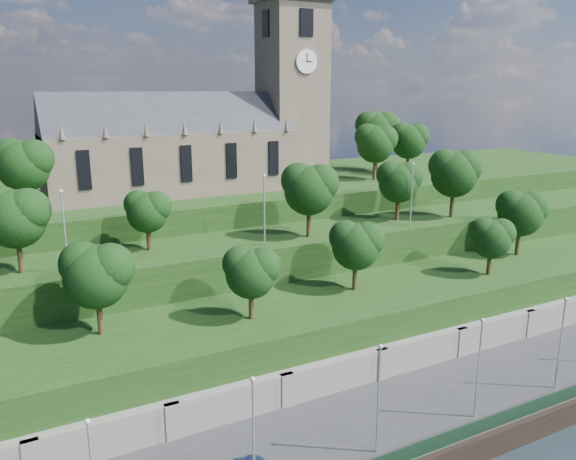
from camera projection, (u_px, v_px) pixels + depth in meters
promenade at (370, 432)px, 46.26m from camera, size 160.00×12.00×2.00m
fence at (414, 451)px, 41.24m from camera, size 160.00×0.10×1.20m
retaining_wall at (332, 383)px, 51.02m from camera, size 160.00×2.10×5.00m
embankment_lower at (300, 342)px, 55.83m from camera, size 160.00×12.00×8.00m
embankment_upper at (254, 289)px, 64.78m from camera, size 160.00×10.00×12.00m
hilltop at (195, 235)px, 82.44m from camera, size 160.00×32.00×15.00m
church at (206, 134)px, 75.66m from camera, size 38.60×12.35×27.60m
trees_lower at (323, 249)px, 55.25m from camera, size 66.91×9.09×8.30m
trees_upper at (311, 187)px, 64.04m from camera, size 57.80×8.12×8.92m
trees_hilltop at (201, 144)px, 74.84m from camera, size 75.70×16.11×10.23m
lamp_posts_promenade at (379, 392)px, 40.88m from camera, size 60.36×0.36×8.78m
lamp_posts_upper at (264, 205)px, 59.63m from camera, size 40.36×0.36×7.77m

